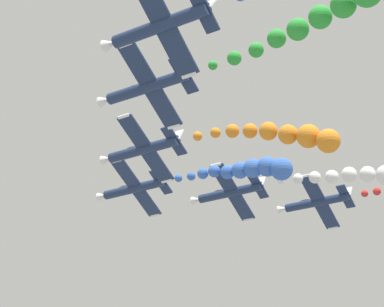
{
  "coord_description": "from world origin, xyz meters",
  "views": [
    {
      "loc": [
        -65.37,
        -43.92,
        71.49
      ],
      "look_at": [
        0.0,
        0.0,
        103.79
      ],
      "focal_mm": 72.75,
      "sensor_mm": 36.0,
      "label": 1
    }
  ],
  "objects": [
    {
      "name": "airplane_left_inner",
      "position": [
        -4.34,
        3.55,
        103.58
      ],
      "size": [
        8.39,
        10.35,
        5.22
      ],
      "rotation": [
        0.0,
        0.54,
        0.0
      ],
      "color": "navy"
    },
    {
      "name": "smoke_trail_left_inner",
      "position": [
        -4.37,
        -14.08,
        100.92
      ],
      "size": [
        2.47,
        15.91,
        5.58
      ],
      "color": "orange"
    },
    {
      "name": "airplane_lead",
      "position": [
        5.09,
        12.1,
        103.63
      ],
      "size": [
        8.41,
        10.35,
        5.17
      ],
      "rotation": [
        0.0,
        0.53,
        0.0
      ],
      "color": "navy"
    },
    {
      "name": "airplane_right_inner",
      "position": [
        13.97,
        3.74,
        104.06
      ],
      "size": [
        8.26,
        10.35,
        5.44
      ],
      "rotation": [
        0.0,
        0.57,
        0.0
      ],
      "color": "navy"
    },
    {
      "name": "airplane_right_outer",
      "position": [
        24.15,
        -3.43,
        104.28
      ],
      "size": [
        8.23,
        10.35,
        5.48
      ],
      "rotation": [
        0.0,
        0.57,
        0.0
      ],
      "color": "navy"
    },
    {
      "name": "smoke_trail_lead",
      "position": [
        5.67,
        -4.5,
        102.77
      ],
      "size": [
        2.9,
        14.78,
        3.22
      ],
      "color": "blue"
    },
    {
      "name": "airplane_left_outer",
      "position": [
        -14.66,
        -4.76,
        104.31
      ],
      "size": [
        8.15,
        10.35,
        5.61
      ],
      "rotation": [
        0.0,
        0.59,
        0.0
      ],
      "color": "navy"
    },
    {
      "name": "airplane_trailing",
      "position": [
        -23.0,
        -12.27,
        104.0
      ],
      "size": [
        7.78,
        10.35,
        6.14
      ],
      "rotation": [
        0.0,
        0.66,
        0.0
      ],
      "color": "navy"
    }
  ]
}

